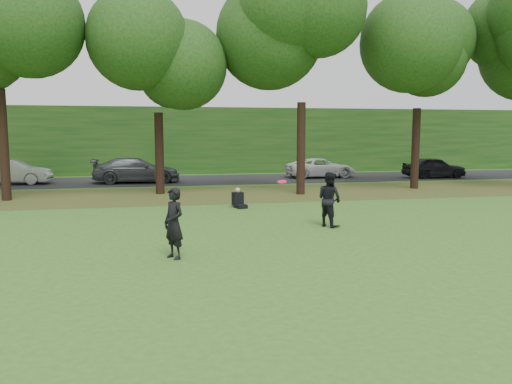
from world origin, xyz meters
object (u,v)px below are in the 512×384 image
(player_right, at_px, (329,199))
(player_left, at_px, (174,223))
(frisbee, at_px, (282,182))
(seated_person, at_px, (239,200))

(player_right, bearing_deg, player_left, 95.42)
(player_right, distance_m, frisbee, 2.84)
(seated_person, bearing_deg, player_left, -126.00)
(player_right, xyz_separation_m, frisbee, (-2.09, -1.74, 0.80))
(frisbee, bearing_deg, player_left, -154.01)
(player_right, distance_m, seated_person, 5.31)
(player_left, xyz_separation_m, frisbee, (3.17, 1.55, 0.82))
(frisbee, xyz_separation_m, seated_person, (-0.16, 6.51, -1.40))
(frisbee, bearing_deg, seated_person, 91.45)
(frisbee, bearing_deg, player_right, 39.76)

